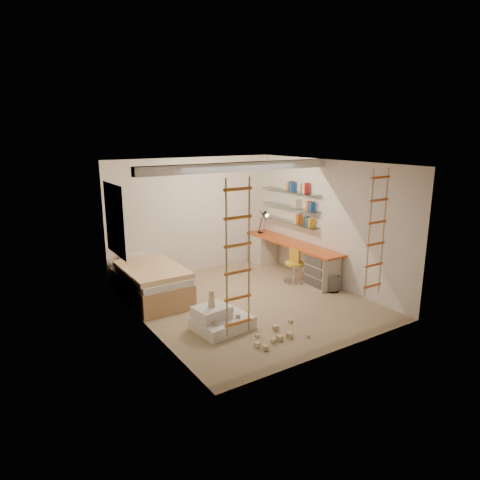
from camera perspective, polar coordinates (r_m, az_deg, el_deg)
floor at (r=8.20m, az=1.15°, el=-8.25°), size 4.50×4.50×0.00m
ceiling_beam at (r=7.85m, az=0.00°, el=9.74°), size 4.00×0.18×0.16m
window_frame at (r=8.26m, az=-16.23°, el=2.60°), size 0.06×1.15×1.35m
window_blind at (r=8.27m, az=-15.96°, el=2.63°), size 0.02×1.00×1.20m
rope_ladder_left at (r=5.61m, az=-0.27°, el=-2.50°), size 0.41×0.04×2.13m
rope_ladder_right at (r=7.37m, az=17.72°, el=0.87°), size 0.41×0.04×2.13m
waste_bin at (r=8.87m, az=12.29°, el=-5.70°), size 0.26×0.26×0.33m
desk at (r=9.69m, az=6.76°, el=-2.26°), size 0.56×2.80×0.75m
shelves at (r=9.74m, az=6.65°, el=4.45°), size 0.25×1.80×0.71m
bed at (r=8.47m, az=-11.94°, el=-5.42°), size 1.02×2.00×0.69m
task_lamp at (r=10.22m, az=3.27°, el=2.92°), size 0.14×0.36×0.57m
swivel_chair at (r=9.16m, az=7.22°, el=-4.07°), size 0.47×0.47×0.75m
play_platform at (r=7.09m, az=-2.73°, el=-10.61°), size 0.97×0.80×0.40m
toy_blocks at (r=6.89m, az=1.87°, el=-11.13°), size 1.37×1.17×0.67m
books at (r=9.72m, az=6.67°, el=5.13°), size 0.14×0.64×0.92m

